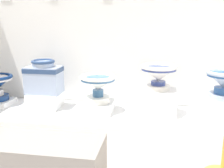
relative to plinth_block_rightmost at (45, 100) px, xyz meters
The scene contains 10 objects.
display_platform 0.69m from the plinth_block_rightmost, ahead, with size 3.23×0.80×0.13m, color white.
plinth_block_rightmost is the anchor object (origin of this frame).
antique_toilet_rightmost 0.29m from the plinth_block_rightmost, ahead, with size 0.40×0.27×0.39m.
plinth_block_squat_floral 0.65m from the plinth_block_rightmost, ahead, with size 0.33×0.38×0.11m, color white.
antique_toilet_squat_floral 0.69m from the plinth_block_rightmost, ahead, with size 0.39×0.39×0.31m.
plinth_block_broad_patterned 1.31m from the plinth_block_rightmost, ahead, with size 0.39×0.30×0.28m, color white.
antique_toilet_broad_patterned 1.36m from the plinth_block_rightmost, ahead, with size 0.38×0.38×0.27m.
plinth_block_slender_white 1.95m from the plinth_block_rightmost, ahead, with size 0.38×0.37×0.23m, color white.
antique_toilet_slender_white 1.97m from the plinth_block_rightmost, ahead, with size 0.34×0.34×0.30m.
museum_bench 1.49m from the plinth_block_rightmost, 69.84° to the right, with size 0.91×0.36×0.40m, color gray.
Camera 1 is at (2.52, -0.27, 1.16)m, focal length 43.59 mm.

